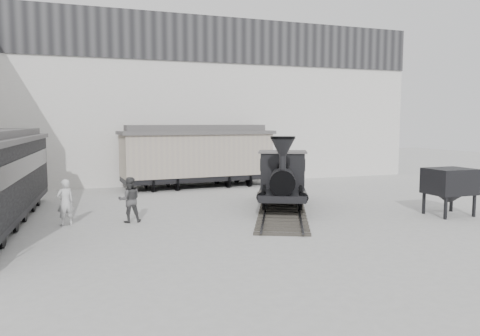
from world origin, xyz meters
name	(u,v)px	position (x,y,z in m)	size (l,w,h in m)	color
ground	(269,228)	(0.00, 0.00, 0.00)	(90.00, 90.00, 0.00)	#9E9E9B
north_wall	(181,100)	(0.00, 14.98, 5.55)	(34.00, 2.51, 11.00)	silver
locomotive	(282,182)	(2.24, 3.62, 1.26)	(5.97, 9.62, 3.40)	black
boxcar	(197,155)	(0.32, 12.10, 2.05)	(9.70, 3.48, 3.91)	black
visitor_a	(65,202)	(-7.38, 3.26, 0.92)	(0.67, 0.44, 1.85)	silver
visitor_b	(130,200)	(-4.92, 2.98, 0.93)	(0.91, 0.71, 1.86)	#434344
coal_hopper	(449,185)	(8.45, -0.31, 1.35)	(1.91, 1.56, 2.08)	black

